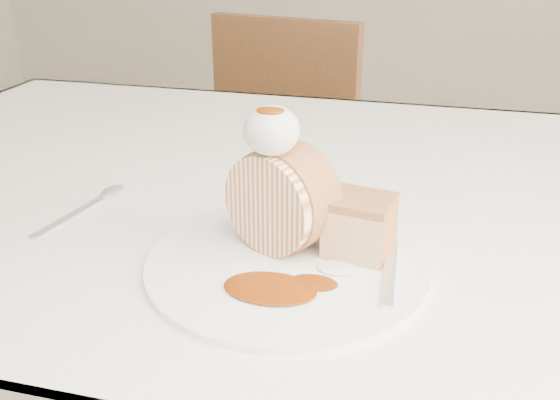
# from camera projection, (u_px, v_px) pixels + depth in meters

# --- Properties ---
(table) EXTENTS (1.40, 0.90, 0.75)m
(table) POSITION_uv_depth(u_px,v_px,m) (287.00, 242.00, 0.89)
(table) COLOR white
(table) RESTS_ON ground
(chair_far) EXTENTS (0.48, 0.48, 0.86)m
(chair_far) POSITION_uv_depth(u_px,v_px,m) (300.00, 146.00, 1.77)
(chair_far) COLOR brown
(chair_far) RESTS_ON ground
(plate) EXTENTS (0.34, 0.34, 0.01)m
(plate) POSITION_uv_depth(u_px,v_px,m) (287.00, 263.00, 0.65)
(plate) COLOR white
(plate) RESTS_ON table
(roulade_slice) EXTENTS (0.12, 0.10, 0.11)m
(roulade_slice) POSITION_uv_depth(u_px,v_px,m) (282.00, 199.00, 0.65)
(roulade_slice) COLOR #FFEDB1
(roulade_slice) RESTS_ON plate
(cake_chunk) EXTENTS (0.07, 0.07, 0.05)m
(cake_chunk) POSITION_uv_depth(u_px,v_px,m) (359.00, 229.00, 0.65)
(cake_chunk) COLOR #A2663D
(cake_chunk) RESTS_ON plate
(whipped_cream) EXTENTS (0.06, 0.06, 0.05)m
(whipped_cream) POSITION_uv_depth(u_px,v_px,m) (271.00, 130.00, 0.61)
(whipped_cream) COLOR white
(whipped_cream) RESTS_ON roulade_slice
(caramel_drizzle) EXTENTS (0.03, 0.02, 0.01)m
(caramel_drizzle) POSITION_uv_depth(u_px,v_px,m) (270.00, 104.00, 0.59)
(caramel_drizzle) COLOR #6B2704
(caramel_drizzle) RESTS_ON whipped_cream
(caramel_pool) EXTENTS (0.10, 0.07, 0.00)m
(caramel_pool) POSITION_uv_depth(u_px,v_px,m) (270.00, 288.00, 0.59)
(caramel_pool) COLOR #6B2704
(caramel_pool) RESTS_ON plate
(fork) EXTENTS (0.03, 0.17, 0.00)m
(fork) POSITION_uv_depth(u_px,v_px,m) (390.00, 272.00, 0.62)
(fork) COLOR silver
(fork) RESTS_ON plate
(spoon) EXTENTS (0.05, 0.15, 0.00)m
(spoon) POSITION_uv_depth(u_px,v_px,m) (70.00, 217.00, 0.75)
(spoon) COLOR silver
(spoon) RESTS_ON table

